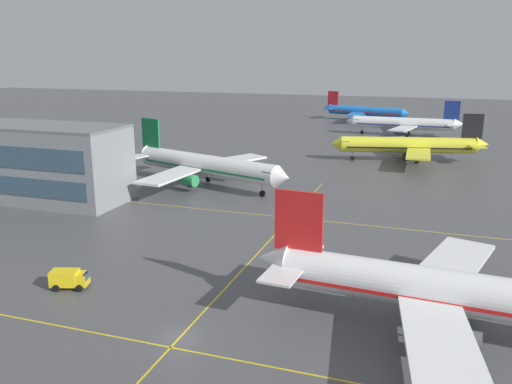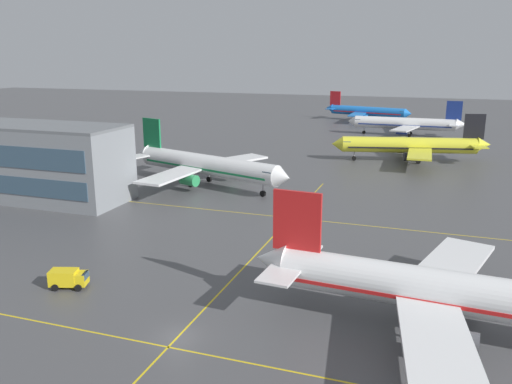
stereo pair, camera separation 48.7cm
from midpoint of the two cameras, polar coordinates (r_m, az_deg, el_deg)
ground_plane at (r=51.87m, az=-8.08°, el=-15.13°), size 600.00×600.00×0.00m
airliner_front_gate at (r=53.05m, az=20.62°, el=-10.14°), size 39.94×34.38×12.41m
airliner_second_row at (r=105.99m, az=-5.35°, el=2.93°), size 39.07×33.38×12.42m
airliner_third_row at (r=135.12m, az=16.45°, el=4.84°), size 37.76×32.11×11.85m
airliner_far_left_stand at (r=178.40m, az=15.92°, el=7.09°), size 37.11×32.11×11.57m
airliner_far_right_stand at (r=215.56m, az=11.87°, el=8.50°), size 35.26×30.00×11.07m
taxiway_markings at (r=67.21m, az=-0.80°, el=-7.78°), size 157.53×90.68×0.01m
service_truck_red_van at (r=63.95m, az=-19.31°, el=-8.72°), size 4.47×3.12×2.10m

